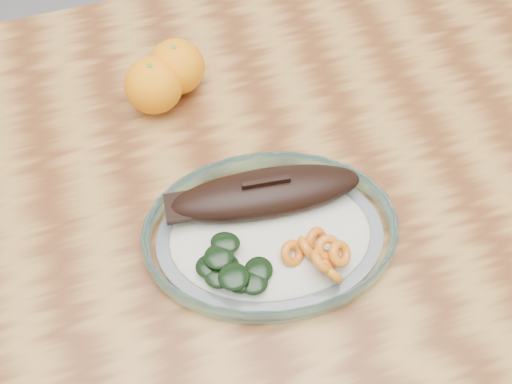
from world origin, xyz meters
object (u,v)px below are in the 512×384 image
plated_meal (270,231)px  orange_right (154,85)px  orange_left (176,67)px  dining_table (218,225)px

plated_meal → orange_right: (-0.09, 0.25, 0.02)m
orange_left → plated_meal: bearing=-79.9°
plated_meal → orange_left: (-0.05, 0.28, 0.02)m
dining_table → orange_right: orange_right is taller
orange_right → orange_left: bearing=33.0°
plated_meal → orange_left: size_ratio=8.16×
plated_meal → dining_table: bearing=127.8°
plated_meal → orange_right: bearing=119.8°
dining_table → plated_meal: bearing=-63.0°
dining_table → plated_meal: plated_meal is taller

